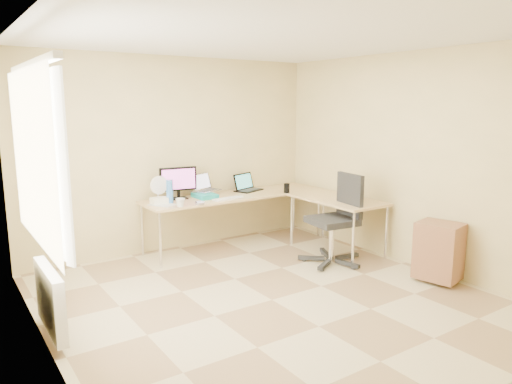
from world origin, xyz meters
TOP-DOWN VIEW (x-y plane):
  - floor at (0.00, 0.00)m, footprint 4.50×4.50m
  - ceiling at (0.00, 0.00)m, footprint 4.50×4.50m
  - wall_back at (0.00, 2.25)m, footprint 4.50×0.00m
  - wall_front at (0.00, -2.25)m, footprint 4.50×0.00m
  - wall_left at (-2.10, 0.00)m, footprint 0.00×4.50m
  - wall_right at (2.10, 0.00)m, footprint 0.00×4.50m
  - desk_main at (0.72, 1.85)m, footprint 2.65×0.70m
  - desk_return at (1.70, 0.85)m, footprint 0.70×1.30m
  - monitor at (-0.07, 2.03)m, footprint 0.52×0.22m
  - book_stack at (0.26, 1.90)m, footprint 0.25×0.34m
  - laptop_center at (0.36, 2.04)m, footprint 0.46×0.41m
  - laptop_black at (1.03, 2.00)m, footprint 0.48×0.41m
  - keyboard at (0.45, 1.64)m, footprint 0.41×0.15m
  - mouse at (0.63, 1.59)m, footprint 0.11×0.09m
  - mug at (-0.27, 1.55)m, footprint 0.14×0.14m
  - cd_stack at (-0.00, 1.55)m, footprint 0.14×0.14m
  - water_bottle at (-0.28, 1.83)m, footprint 0.11×0.11m
  - papers at (-0.40, 1.79)m, footprint 0.34×0.38m
  - white_box at (-0.40, 1.87)m, footprint 0.21×0.16m
  - desk_fan at (-0.35, 2.05)m, footprint 0.27×0.27m
  - black_cup at (1.39, 1.55)m, footprint 0.10×0.10m
  - laptop_return at (1.69, 0.60)m, footprint 0.33×0.29m
  - office_chair at (1.31, 0.53)m, footprint 0.76×0.76m
  - cabinet at (1.85, -0.63)m, footprint 0.47×0.53m
  - radiator at (-2.03, 0.40)m, footprint 0.09×0.80m
  - window at (-2.05, 0.40)m, footprint 0.10×1.80m

SIDE VIEW (x-z plane):
  - floor at x=0.00m, z-range 0.00..0.00m
  - radiator at x=-2.03m, z-range 0.07..0.62m
  - cabinet at x=1.85m, z-range 0.04..0.68m
  - desk_main at x=0.72m, z-range 0.00..0.73m
  - desk_return at x=1.70m, z-range 0.00..0.73m
  - office_chair at x=1.31m, z-range -0.07..1.07m
  - papers at x=-0.40m, z-range 0.73..0.74m
  - keyboard at x=0.45m, z-range 0.73..0.75m
  - cd_stack at x=0.00m, z-range 0.73..0.76m
  - mouse at x=0.63m, z-range 0.73..0.77m
  - book_stack at x=0.26m, z-range 0.73..0.79m
  - white_box at x=-0.40m, z-range 0.73..0.81m
  - mug at x=-0.27m, z-range 0.73..0.84m
  - black_cup at x=1.39m, z-range 0.73..0.87m
  - laptop_return at x=1.69m, z-range 0.73..0.92m
  - laptop_black at x=1.03m, z-range 0.73..0.98m
  - water_bottle at x=-0.28m, z-range 0.73..1.03m
  - desk_fan at x=-0.35m, z-range 0.73..1.03m
  - laptop_center at x=0.36m, z-range 0.79..1.03m
  - monitor at x=-0.07m, z-range 0.73..1.16m
  - wall_back at x=0.00m, z-range -0.95..3.55m
  - wall_front at x=0.00m, z-range -0.95..3.55m
  - wall_left at x=-2.10m, z-range -0.95..3.55m
  - wall_right at x=2.10m, z-range -0.95..3.55m
  - window at x=-2.05m, z-range 0.85..2.25m
  - ceiling at x=0.00m, z-range 2.60..2.60m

